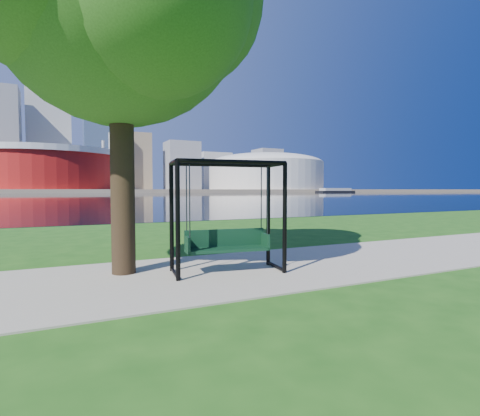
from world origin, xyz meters
TOP-DOWN VIEW (x-y plane):
  - ground at (0.00, 0.00)m, footprint 900.00×900.00m
  - path at (0.00, -0.50)m, footprint 120.00×4.00m
  - river at (0.00, 102.00)m, footprint 900.00×180.00m
  - far_bank at (0.00, 306.00)m, footprint 900.00×228.00m
  - stadium at (-10.00, 235.00)m, footprint 83.00×83.00m
  - arena at (135.00, 235.00)m, footprint 84.00×84.00m
  - skyline at (-4.27, 319.39)m, footprint 392.00×66.00m
  - swing at (-0.60, -0.57)m, footprint 2.39×1.29m
  - barge at (156.35, 182.27)m, footprint 27.99×8.86m

SIDE VIEW (x-z plane):
  - ground at x=0.00m, z-range 0.00..0.00m
  - river at x=0.00m, z-range 0.00..0.02m
  - path at x=0.00m, z-range 0.00..0.03m
  - far_bank at x=0.00m, z-range 0.00..2.00m
  - swing at x=-0.60m, z-range -0.04..2.29m
  - barge at x=156.35m, z-range -0.13..2.64m
  - stadium at x=-10.00m, z-range -1.77..30.23m
  - arena at x=135.00m, z-range 2.59..29.15m
  - skyline at x=-4.27m, z-range -12.36..84.14m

